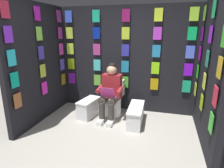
# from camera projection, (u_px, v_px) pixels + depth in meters

# --- Properties ---
(ground_plane) EXTENTS (30.00, 30.00, 0.00)m
(ground_plane) POSITION_uv_depth(u_px,v_px,m) (98.00, 156.00, 2.91)
(ground_plane) COLOR #9E998E
(display_wall_back) EXTENTS (3.19, 0.14, 2.37)m
(display_wall_back) POSITION_uv_depth(u_px,v_px,m) (126.00, 60.00, 4.41)
(display_wall_back) COLOR black
(display_wall_back) RESTS_ON ground
(display_wall_left) EXTENTS (0.14, 1.91, 2.37)m
(display_wall_left) POSITION_uv_depth(u_px,v_px,m) (211.00, 73.00, 3.06)
(display_wall_left) COLOR black
(display_wall_left) RESTS_ON ground
(display_wall_right) EXTENTS (0.14, 1.91, 2.37)m
(display_wall_right) POSITION_uv_depth(u_px,v_px,m) (39.00, 64.00, 3.89)
(display_wall_right) COLOR black
(display_wall_right) RESTS_ON ground
(toilet) EXTENTS (0.41, 0.56, 0.77)m
(toilet) POSITION_uv_depth(u_px,v_px,m) (113.00, 100.00, 4.32)
(toilet) COLOR white
(toilet) RESTS_ON ground
(person_reading) EXTENTS (0.53, 0.69, 1.19)m
(person_reading) POSITION_uv_depth(u_px,v_px,m) (110.00, 91.00, 4.04)
(person_reading) COLOR maroon
(person_reading) RESTS_ON ground
(comic_longbox_near) EXTENTS (0.38, 0.64, 0.38)m
(comic_longbox_near) POSITION_uv_depth(u_px,v_px,m) (89.00, 108.00, 4.23)
(comic_longbox_near) COLOR silver
(comic_longbox_near) RESTS_ON ground
(comic_longbox_far) EXTENTS (0.31, 0.82, 0.37)m
(comic_longbox_far) POSITION_uv_depth(u_px,v_px,m) (136.00, 115.00, 3.90)
(comic_longbox_far) COLOR silver
(comic_longbox_far) RESTS_ON ground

